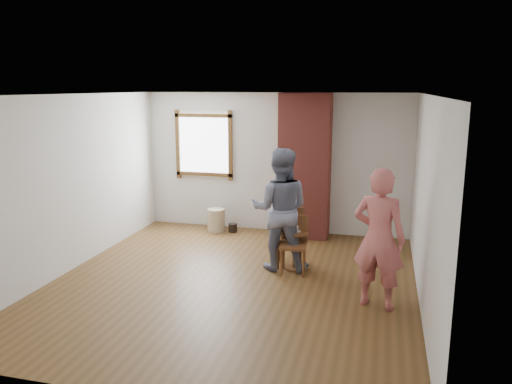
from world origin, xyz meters
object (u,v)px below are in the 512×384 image
man (280,209)px  dining_chair_left (294,241)px  side_table (295,244)px  stoneware_crock (216,220)px  person_pink (379,239)px  dining_chair_right (290,233)px

man → dining_chair_left: bearing=154.9°
side_table → man: man is taller
stoneware_crock → man: size_ratio=0.23×
side_table → man: 0.56m
side_table → person_pink: (1.22, -1.02, 0.48)m
dining_chair_left → man: man is taller
stoneware_crock → dining_chair_left: (1.81, -1.73, 0.26)m
stoneware_crock → dining_chair_right: bearing=-40.6°
stoneware_crock → man: bearing=-46.3°
side_table → man: size_ratio=0.33×
stoneware_crock → man: man is taller
side_table → dining_chair_right: bearing=119.4°
stoneware_crock → side_table: bearing=-42.4°
person_pink → dining_chair_right: bearing=-27.5°
dining_chair_right → person_pink: bearing=-51.6°
person_pink → dining_chair_left: bearing=-22.7°
stoneware_crock → dining_chair_right: (1.70, -1.45, 0.28)m
dining_chair_right → man: man is taller
stoneware_crock → side_table: (1.81, -1.65, 0.19)m
side_table → man: (-0.23, 0.00, 0.51)m
dining_chair_right → side_table: 0.25m
stoneware_crock → side_table: side_table is taller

